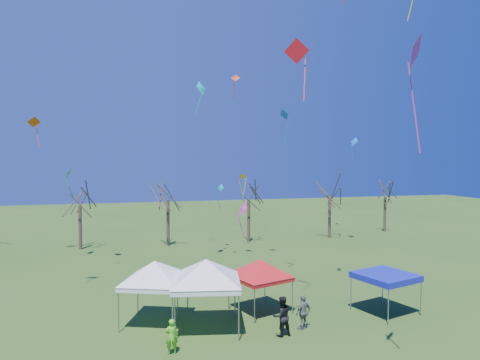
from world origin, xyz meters
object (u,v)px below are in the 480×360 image
(tree_4, at_px, (330,183))
(person_dark, at_px, (282,316))
(tent_white_west, at_px, (155,265))
(tent_blue, at_px, (386,277))
(tent_red, at_px, (260,263))
(tent_white_mid, at_px, (206,264))
(tree_2, at_px, (168,183))
(tree_3, at_px, (249,184))
(person_grey, at_px, (303,312))
(tree_5, at_px, (385,184))
(person_green, at_px, (172,336))
(tree_1, at_px, (80,190))

(tree_4, distance_m, person_dark, 28.08)
(tent_white_west, relative_size, tent_blue, 1.16)
(tent_red, bearing_deg, tent_white_mid, -153.64)
(tree_2, bearing_deg, tree_3, -2.27)
(person_grey, bearing_deg, tree_3, -123.84)
(person_dark, bearing_deg, tree_5, -137.88)
(tree_2, xyz_separation_m, tent_red, (3.29, -20.46, -3.49))
(tree_2, xyz_separation_m, tree_3, (8.40, -0.33, -0.21))
(tent_white_mid, relative_size, tent_red, 1.24)
(tree_5, relative_size, person_dark, 3.79)
(tree_3, distance_m, person_dark, 24.68)
(tent_white_mid, xyz_separation_m, person_green, (-2.00, -2.35, -2.58))
(tree_1, height_order, person_dark, tree_1)
(tent_white_west, xyz_separation_m, person_grey, (7.28, -2.80, -2.22))
(tree_3, relative_size, person_grey, 4.49)
(tree_3, relative_size, tent_blue, 2.24)
(tree_4, bearing_deg, tent_white_mid, -129.35)
(tent_white_west, height_order, person_green, tent_white_west)
(person_grey, bearing_deg, tent_blue, 165.60)
(tree_4, distance_m, tent_white_mid, 28.30)
(tree_3, distance_m, tent_white_west, 23.29)
(tree_3, height_order, tent_blue, tree_3)
(tree_2, relative_size, tent_red, 2.19)
(tree_3, bearing_deg, tree_4, -0.26)
(tent_red, bearing_deg, tent_blue, -16.40)
(tent_red, xyz_separation_m, person_grey, (1.37, -2.98, -1.92))
(tree_5, bearing_deg, tent_white_west, -142.12)
(tree_1, distance_m, tree_4, 26.13)
(tree_5, xyz_separation_m, person_green, (-28.23, -26.20, -4.94))
(tent_red, bearing_deg, person_grey, -65.26)
(person_green, bearing_deg, tree_2, -99.48)
(tent_red, relative_size, person_green, 2.37)
(tree_2, distance_m, person_grey, 24.50)
(tree_5, height_order, tent_white_west, tree_5)
(tree_3, distance_m, tent_blue, 22.55)
(tree_4, height_order, tent_white_mid, tree_4)
(tree_5, bearing_deg, person_dark, -131.65)
(tree_4, bearing_deg, tree_2, 178.78)
(tree_5, xyz_separation_m, person_dark, (-22.79, -25.62, -4.75))
(tree_1, height_order, tree_5, tree_1)
(tree_3, distance_m, tree_4, 9.32)
(person_green, xyz_separation_m, person_grey, (6.80, 1.07, 0.09))
(tent_white_west, relative_size, person_green, 2.59)
(tent_white_west, xyz_separation_m, person_dark, (5.92, -3.29, -2.12))
(tent_white_mid, height_order, person_green, tent_white_mid)
(tent_white_west, height_order, tent_blue, tent_white_west)
(tree_4, height_order, person_grey, tree_4)
(tree_2, bearing_deg, person_green, -94.99)
(tree_2, xyz_separation_m, tree_5, (26.09, 1.69, -0.56))
(tree_3, bearing_deg, tent_blue, -85.65)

